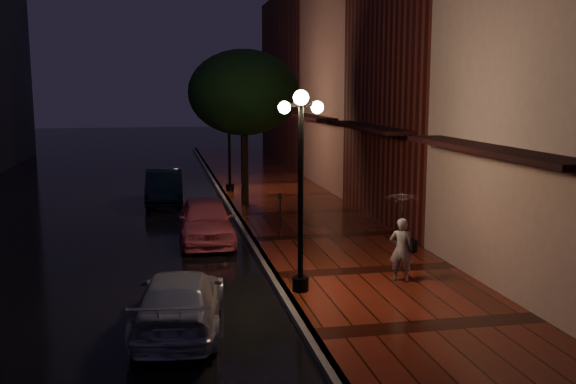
{
  "coord_description": "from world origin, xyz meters",
  "views": [
    {
      "loc": [
        -2.55,
        -18.08,
        4.48
      ],
      "look_at": [
        1.21,
        0.66,
        1.4
      ],
      "focal_mm": 40.0,
      "sensor_mm": 36.0,
      "label": 1
    }
  ],
  "objects": [
    {
      "name": "ground",
      "position": [
        0.0,
        0.0,
        0.0
      ],
      "size": [
        120.0,
        120.0,
        0.0
      ],
      "primitive_type": "plane",
      "color": "black",
      "rests_on": "ground"
    },
    {
      "name": "woman_with_umbrella",
      "position": [
        2.75,
        -4.74,
        1.5
      ],
      "size": [
        0.85,
        0.86,
        2.04
      ],
      "rotation": [
        0.0,
        0.0,
        2.72
      ],
      "color": "white",
      "rests_on": "sidewalk"
    },
    {
      "name": "parking_meter",
      "position": [
        1.0,
        0.84,
        0.87
      ],
      "size": [
        0.12,
        0.1,
        1.19
      ],
      "rotation": [
        0.0,
        0.0,
        -0.15
      ],
      "color": "black",
      "rests_on": "sidewalk"
    },
    {
      "name": "curb",
      "position": [
        0.0,
        0.0,
        0.07
      ],
      "size": [
        0.25,
        60.0,
        0.15
      ],
      "primitive_type": "cube",
      "color": "#595451",
      "rests_on": "ground"
    },
    {
      "name": "sidewalk",
      "position": [
        2.25,
        0.0,
        0.07
      ],
      "size": [
        4.5,
        60.0,
        0.15
      ],
      "primitive_type": "cube",
      "color": "#41160B",
      "rests_on": "ground"
    },
    {
      "name": "silver_car",
      "position": [
        -2.27,
        -6.41,
        0.56
      ],
      "size": [
        2.04,
        4.04,
        1.12
      ],
      "primitive_type": "imported",
      "rotation": [
        0.0,
        0.0,
        3.02
      ],
      "color": "#A8A8B0",
      "rests_on": "ground"
    },
    {
      "name": "navy_car",
      "position": [
        -2.42,
        7.5,
        0.66
      ],
      "size": [
        1.48,
        4.06,
        1.33
      ],
      "primitive_type": "imported",
      "rotation": [
        0.0,
        0.0,
        -0.02
      ],
      "color": "black",
      "rests_on": "ground"
    },
    {
      "name": "streetlamp_near",
      "position": [
        0.35,
        -5.0,
        2.6
      ],
      "size": [
        0.96,
        0.36,
        4.31
      ],
      "color": "black",
      "rests_on": "sidewalk"
    },
    {
      "name": "streetlamp_far",
      "position": [
        0.35,
        9.0,
        2.6
      ],
      "size": [
        0.96,
        0.36,
        4.31
      ],
      "color": "black",
      "rests_on": "sidewalk"
    },
    {
      "name": "street_tree",
      "position": [
        0.61,
        5.99,
        4.24
      ],
      "size": [
        4.16,
        4.16,
        5.8
      ],
      "color": "black",
      "rests_on": "sidewalk"
    },
    {
      "name": "storefront_extra",
      "position": [
        7.0,
        20.0,
        5.0
      ],
      "size": [
        5.0,
        12.0,
        10.0
      ],
      "primitive_type": "cube",
      "color": "#511914",
      "rests_on": "ground"
    },
    {
      "name": "storefront_mid",
      "position": [
        7.0,
        2.0,
        5.5
      ],
      "size": [
        5.0,
        8.0,
        11.0
      ],
      "primitive_type": "cube",
      "color": "#511914",
      "rests_on": "ground"
    },
    {
      "name": "pink_car",
      "position": [
        -1.29,
        0.52,
        0.66
      ],
      "size": [
        1.6,
        3.89,
        1.32
      ],
      "primitive_type": "imported",
      "rotation": [
        0.0,
        0.0,
        -0.01
      ],
      "color": "#D65868",
      "rests_on": "ground"
    },
    {
      "name": "storefront_far",
      "position": [
        7.0,
        10.0,
        4.5
      ],
      "size": [
        5.0,
        8.0,
        9.0
      ],
      "primitive_type": "cube",
      "color": "#8C5951",
      "rests_on": "ground"
    }
  ]
}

